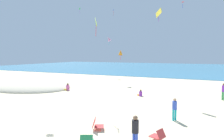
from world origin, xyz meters
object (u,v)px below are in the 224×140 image
kite_lime (96,23)px  kite_orange (121,53)px  person_3 (135,130)px  kite_blue (113,10)px  person_0 (67,88)px  beach_chair_far_left (97,124)px  kite_green (80,9)px  kite_pink (109,39)px  kite_red (183,2)px  beach_chair_near_camera (158,135)px  kite_yellow (159,13)px  person_1 (140,94)px  person_5 (224,90)px  person_2 (175,108)px

kite_lime → kite_orange: (-2.67, 11.80, -2.22)m
person_3 → kite_blue: size_ratio=1.10×
person_0 → kite_lime: kite_lime is taller
person_3 → kite_orange: size_ratio=1.07×
beach_chair_far_left → kite_blue: (-11.79, 28.61, 13.02)m
beach_chair_far_left → kite_green: bearing=98.1°
person_3 → kite_pink: (-13.41, 25.65, 6.16)m
kite_red → beach_chair_near_camera: bearing=-88.5°
beach_chair_far_left → kite_blue: size_ratio=0.60×
kite_orange → kite_pink: bearing=125.0°
beach_chair_far_left → kite_yellow: size_ratio=0.59×
person_1 → person_5: size_ratio=0.43×
beach_chair_far_left → kite_blue: kite_blue is taller
beach_chair_near_camera → kite_blue: 34.88m
beach_chair_near_camera → kite_lime: kite_lime is taller
person_1 → kite_orange: 9.48m
person_5 → kite_yellow: (-5.87, -0.21, 7.32)m
beach_chair_near_camera → kite_yellow: (-2.21, 10.62, 7.93)m
kite_red → kite_yellow: bearing=-113.5°
person_2 → kite_orange: size_ratio=1.00×
person_2 → person_5: 8.21m
person_2 → kite_blue: (-15.45, 25.26, 12.51)m
kite_blue → kite_yellow: size_ratio=0.99×
person_0 → beach_chair_far_left: bearing=100.1°
person_1 → kite_orange: kite_orange is taller
kite_lime → kite_orange: kite_lime is taller
kite_yellow → person_1: bearing=-141.1°
beach_chair_far_left → kite_blue: 33.58m
kite_blue → kite_orange: size_ratio=0.97×
person_3 → kite_green: 31.17m
kite_pink → kite_red: kite_red is taller
person_2 → kite_green: (-18.99, 18.12, 11.59)m
beach_chair_far_left → person_0: (-8.85, 9.03, 0.00)m
kite_blue → person_3: bearing=-64.3°
kite_pink → beach_chair_near_camera: bearing=-59.9°
kite_red → person_2: bearing=-86.4°
kite_yellow → kite_orange: bearing=137.8°
kite_red → person_1: bearing=-121.3°
person_5 → kite_red: (-4.05, 3.98, 9.16)m
kite_lime → kite_green: (-12.75, 16.85, 5.79)m
beach_chair_near_camera → kite_blue: kite_blue is taller
person_5 → kite_blue: kite_blue is taller
person_1 → kite_lime: kite_lime is taller
beach_chair_near_camera → kite_green: (-18.66, 21.46, 12.13)m
beach_chair_far_left → kite_pink: (-10.82, 24.38, 6.73)m
kite_pink → kite_green: bearing=-147.2°
person_3 → kite_pink: 29.59m
kite_orange → kite_lime: bearing=-77.3°
kite_lime → kite_pink: bearing=112.6°
kite_green → beach_chair_far_left: bearing=-54.5°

